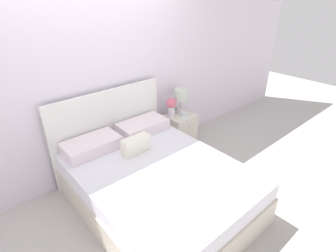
{
  "coord_description": "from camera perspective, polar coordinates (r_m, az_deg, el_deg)",
  "views": [
    {
      "loc": [
        -1.38,
        -2.74,
        2.17
      ],
      "look_at": [
        0.54,
        -0.55,
        0.65
      ],
      "focal_mm": 28.0,
      "sensor_mm": 36.0,
      "label": 1
    }
  ],
  "objects": [
    {
      "name": "bed",
      "position": [
        2.96,
        -3.26,
        -11.96
      ],
      "size": [
        1.52,
        1.98,
        1.1
      ],
      "color": "beige",
      "rests_on": "ground_plane"
    },
    {
      "name": "nightstand",
      "position": [
        4.02,
        2.62,
        -0.95
      ],
      "size": [
        0.41,
        0.39,
        0.52
      ],
      "color": "silver",
      "rests_on": "ground_plane"
    },
    {
      "name": "flower_vase",
      "position": [
        3.77,
        0.73,
        4.49
      ],
      "size": [
        0.15,
        0.15,
        0.29
      ],
      "color": "white",
      "rests_on": "nightstand"
    },
    {
      "name": "table_lamp",
      "position": [
        3.87,
        2.74,
        6.38
      ],
      "size": [
        0.19,
        0.19,
        0.37
      ],
      "color": "white",
      "rests_on": "nightstand"
    },
    {
      "name": "wall_back",
      "position": [
        3.25,
        -14.74,
        11.09
      ],
      "size": [
        8.0,
        0.06,
        2.6
      ],
      "color": "white",
      "rests_on": "ground_plane"
    },
    {
      "name": "ground_plane",
      "position": [
        3.76,
        -11.88,
        -8.45
      ],
      "size": [
        12.0,
        12.0,
        0.0
      ],
      "primitive_type": "plane",
      "color": "#BCB7B2"
    },
    {
      "name": "teacup",
      "position": [
        3.83,
        3.59,
        2.4
      ],
      "size": [
        0.1,
        0.1,
        0.07
      ],
      "color": "white",
      "rests_on": "nightstand"
    }
  ]
}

